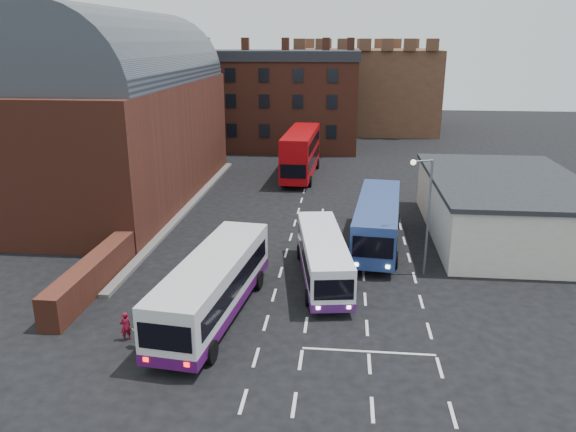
# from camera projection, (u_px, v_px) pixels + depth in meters

# --- Properties ---
(ground) EXTENTS (180.00, 180.00, 0.00)m
(ground) POSITION_uv_depth(u_px,v_px,m) (268.00, 315.00, 28.71)
(ground) COLOR black
(railway_station) EXTENTS (12.00, 28.00, 16.00)m
(railway_station) POSITION_uv_depth(u_px,v_px,m) (121.00, 111.00, 47.84)
(railway_station) COLOR #602B1E
(railway_station) RESTS_ON ground
(forecourt_wall) EXTENTS (1.20, 10.00, 1.80)m
(forecourt_wall) POSITION_uv_depth(u_px,v_px,m) (92.00, 275.00, 31.32)
(forecourt_wall) COLOR #602B1E
(forecourt_wall) RESTS_ON ground
(cream_building) EXTENTS (10.40, 16.40, 4.25)m
(cream_building) POSITION_uv_depth(u_px,v_px,m) (503.00, 206.00, 39.88)
(cream_building) COLOR beige
(cream_building) RESTS_ON ground
(brick_terrace) EXTENTS (22.00, 10.00, 11.00)m
(brick_terrace) POSITION_uv_depth(u_px,v_px,m) (270.00, 105.00, 71.27)
(brick_terrace) COLOR brown
(brick_terrace) RESTS_ON ground
(castle_keep) EXTENTS (22.00, 22.00, 12.00)m
(castle_keep) POSITION_uv_depth(u_px,v_px,m) (362.00, 89.00, 88.93)
(castle_keep) COLOR brown
(castle_keep) RESTS_ON ground
(bus_white_outbound) EXTENTS (3.95, 11.84, 3.17)m
(bus_white_outbound) POSITION_uv_depth(u_px,v_px,m) (213.00, 283.00, 28.07)
(bus_white_outbound) COLOR silver
(bus_white_outbound) RESTS_ON ground
(bus_white_inbound) EXTENTS (3.72, 10.15, 2.71)m
(bus_white_inbound) POSITION_uv_depth(u_px,v_px,m) (323.00, 255.00, 32.38)
(bus_white_inbound) COLOR white
(bus_white_inbound) RESTS_ON ground
(bus_blue) EXTENTS (3.84, 11.98, 3.21)m
(bus_blue) POSITION_uv_depth(u_px,v_px,m) (378.00, 219.00, 37.88)
(bus_blue) COLOR navy
(bus_blue) RESTS_ON ground
(bus_red_double) EXTENTS (3.36, 11.96, 4.74)m
(bus_red_double) POSITION_uv_depth(u_px,v_px,m) (301.00, 153.00, 56.71)
(bus_red_double) COLOR #A5060A
(bus_red_double) RESTS_ON ground
(street_lamp) EXTENTS (1.35, 0.71, 7.10)m
(street_lamp) POSITION_uv_depth(u_px,v_px,m) (425.00, 206.00, 32.36)
(street_lamp) COLOR slate
(street_lamp) RESTS_ON ground
(pedestrian_red) EXTENTS (0.61, 0.60, 1.42)m
(pedestrian_red) POSITION_uv_depth(u_px,v_px,m) (125.00, 326.00, 26.16)
(pedestrian_red) COLOR maroon
(pedestrian_red) RESTS_ON ground
(pedestrian_beige) EXTENTS (0.87, 0.71, 1.65)m
(pedestrian_beige) POSITION_uv_depth(u_px,v_px,m) (141.00, 331.00, 25.54)
(pedestrian_beige) COLOR tan
(pedestrian_beige) RESTS_ON ground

